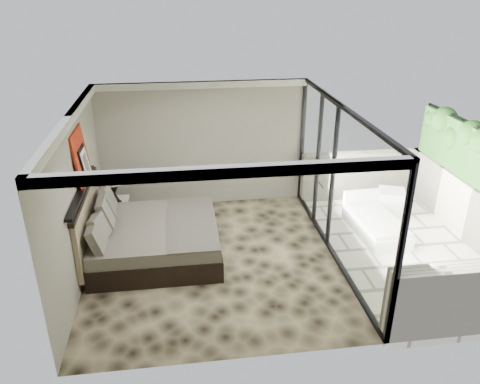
{
  "coord_description": "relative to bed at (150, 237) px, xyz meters",
  "views": [
    {
      "loc": [
        -0.51,
        -7.32,
        4.7
      ],
      "look_at": [
        0.55,
        0.4,
        1.17
      ],
      "focal_mm": 35.0,
      "sensor_mm": 36.0,
      "label": 1
    }
  ],
  "objects": [
    {
      "name": "terrace_slab",
      "position": [
        4.89,
        -0.35,
        -0.44
      ],
      "size": [
        3.0,
        5.0,
        0.12
      ],
      "primitive_type": "cube",
      "color": "beige",
      "rests_on": "ground"
    },
    {
      "name": "parapet_far",
      "position": [
        6.24,
        -0.35,
        0.17
      ],
      "size": [
        0.3,
        5.0,
        1.1
      ],
      "primitive_type": "cube",
      "color": "#B8B196",
      "rests_on": "terrace_slab"
    },
    {
      "name": "abstract_canvas",
      "position": [
        -1.05,
        0.16,
        1.6
      ],
      "size": [
        0.13,
        0.9,
        0.9
      ],
      "primitive_type": "cube",
      "rotation": [
        0.0,
        -0.1,
        0.0
      ],
      "color": "#BB3D10",
      "rests_on": "picture_ledge"
    },
    {
      "name": "bed",
      "position": [
        0.0,
        0.0,
        0.0
      ],
      "size": [
        2.36,
        2.28,
        1.31
      ],
      "color": "black",
      "rests_on": "floor"
    },
    {
      "name": "ottoman",
      "position": [
        5.17,
        1.05,
        -0.11
      ],
      "size": [
        0.69,
        0.69,
        0.54
      ],
      "primitive_type": "cube",
      "rotation": [
        0.0,
        0.0,
        -0.34
      ],
      "color": "white",
      "rests_on": "terrace_slab"
    },
    {
      "name": "lounger",
      "position": [
        4.49,
        0.26,
        -0.18
      ],
      "size": [
        0.89,
        1.65,
        0.63
      ],
      "rotation": [
        0.0,
        0.0,
        0.06
      ],
      "color": "silver",
      "rests_on": "terrace_slab"
    },
    {
      "name": "framed_print",
      "position": [
        -1.0,
        0.15,
        1.45
      ],
      "size": [
        0.11,
        0.5,
        0.6
      ],
      "primitive_type": "cube",
      "rotation": [
        0.0,
        -0.14,
        0.0
      ],
      "color": "black",
      "rests_on": "picture_ledge"
    },
    {
      "name": "back_wall",
      "position": [
        1.14,
        2.14,
        1.02
      ],
      "size": [
        4.5,
        0.02,
        2.8
      ],
      "primitive_type": "cube",
      "color": "gray",
      "rests_on": "floor"
    },
    {
      "name": "glass_wall",
      "position": [
        3.39,
        -0.35,
        1.02
      ],
      "size": [
        0.08,
        5.0,
        2.8
      ],
      "primitive_type": "cube",
      "color": "white",
      "rests_on": "floor"
    },
    {
      "name": "left_wall",
      "position": [
        -1.1,
        -0.35,
        1.02
      ],
      "size": [
        0.02,
        5.0,
        2.8
      ],
      "primitive_type": "cube",
      "color": "gray",
      "rests_on": "floor"
    },
    {
      "name": "picture_ledge",
      "position": [
        -1.04,
        -0.25,
        1.12
      ],
      "size": [
        0.12,
        2.2,
        0.05
      ],
      "primitive_type": "cube",
      "color": "black",
      "rests_on": "left_wall"
    },
    {
      "name": "table_lamp",
      "position": [
        -0.75,
        1.38,
        0.53
      ],
      "size": [
        0.34,
        0.34,
        0.61
      ],
      "color": "black",
      "rests_on": "nightstand"
    },
    {
      "name": "ceiling",
      "position": [
        1.14,
        -0.35,
        2.41
      ],
      "size": [
        4.5,
        5.0,
        0.02
      ],
      "primitive_type": "cube",
      "color": "silver",
      "rests_on": "back_wall"
    },
    {
      "name": "nightstand",
      "position": [
        -0.77,
        1.39,
        -0.1
      ],
      "size": [
        0.72,
        0.72,
        0.57
      ],
      "primitive_type": "cube",
      "rotation": [
        0.0,
        0.0,
        0.34
      ],
      "color": "black",
      "rests_on": "floor"
    },
    {
      "name": "floor",
      "position": [
        1.14,
        -0.35,
        -0.38
      ],
      "size": [
        5.0,
        5.0,
        0.0
      ],
      "primitive_type": "plane",
      "color": "black",
      "rests_on": "ground"
    }
  ]
}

